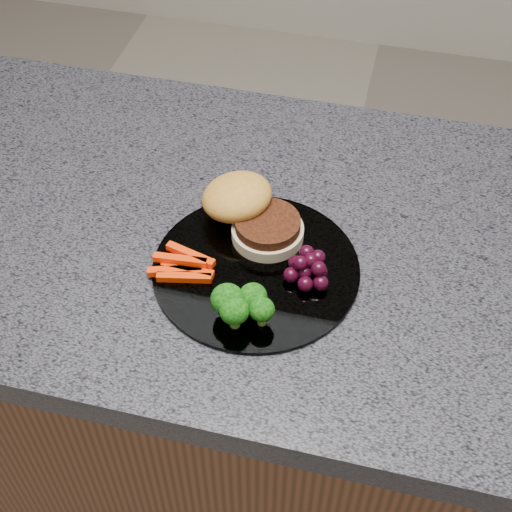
{
  "coord_description": "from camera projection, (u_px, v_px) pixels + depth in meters",
  "views": [
    {
      "loc": [
        0.13,
        -0.64,
        1.57
      ],
      "look_at": [
        -0.01,
        -0.07,
        0.93
      ],
      "focal_mm": 50.0,
      "sensor_mm": 36.0,
      "label": 1
    }
  ],
  "objects": [
    {
      "name": "island_cabinet",
      "position": [
        271.0,
        413.0,
        1.29
      ],
      "size": [
        1.2,
        0.6,
        0.86
      ],
      "primitive_type": "cube",
      "color": "brown",
      "rests_on": "ground"
    },
    {
      "name": "grape_bunch",
      "position": [
        309.0,
        268.0,
        0.87
      ],
      "size": [
        0.06,
        0.06,
        0.03
      ],
      "rotation": [
        0.0,
        0.0,
        0.12
      ],
      "color": "black",
      "rests_on": "plate"
    },
    {
      "name": "plate",
      "position": [
        256.0,
        268.0,
        0.89
      ],
      "size": [
        0.26,
        0.26,
        0.01
      ],
      "primitive_type": "cylinder",
      "color": "white",
      "rests_on": "countertop"
    },
    {
      "name": "broccoli",
      "position": [
        241.0,
        304.0,
        0.82
      ],
      "size": [
        0.08,
        0.06,
        0.05
      ],
      "rotation": [
        0.0,
        0.0,
        0.21
      ],
      "color": "olive",
      "rests_on": "plate"
    },
    {
      "name": "burger",
      "position": [
        248.0,
        211.0,
        0.93
      ],
      "size": [
        0.17,
        0.15,
        0.05
      ],
      "rotation": [
        0.0,
        0.0,
        -0.39
      ],
      "color": "beige",
      "rests_on": "plate"
    },
    {
      "name": "carrot_sticks",
      "position": [
        184.0,
        266.0,
        0.88
      ],
      "size": [
        0.08,
        0.06,
        0.02
      ],
      "rotation": [
        0.0,
        0.0,
        -0.18
      ],
      "color": "#F63404",
      "rests_on": "plate"
    },
    {
      "name": "countertop",
      "position": [
        276.0,
        242.0,
        0.95
      ],
      "size": [
        1.2,
        0.6,
        0.04
      ],
      "primitive_type": "cube",
      "color": "#4C4B55",
      "rests_on": "island_cabinet"
    }
  ]
}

